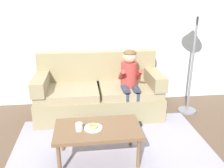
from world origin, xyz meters
TOP-DOWN VIEW (x-y plane):
  - ground at (0.00, 0.00)m, footprint 10.00×10.00m
  - wall_back at (0.00, 1.40)m, footprint 8.00×0.10m
  - area_rug at (0.00, -0.25)m, footprint 2.54×1.79m
  - couch at (-0.09, 0.85)m, footprint 1.99×0.90m
  - coffee_table at (-0.19, -0.40)m, footprint 1.00×0.56m
  - person_child at (0.38, 0.64)m, footprint 0.34×0.58m
  - plate at (-0.24, -0.41)m, footprint 0.21×0.21m
  - donut at (-0.24, -0.41)m, footprint 0.13×0.13m
  - mug at (-0.40, -0.43)m, footprint 0.08×0.08m
  - toy_controller at (-0.62, -0.00)m, footprint 0.23×0.09m
  - floor_lamp at (1.41, 0.71)m, footprint 0.39×0.39m

SIDE VIEW (x-z plane):
  - ground at x=0.00m, z-range 0.00..0.00m
  - area_rug at x=0.00m, z-range 0.00..0.01m
  - toy_controller at x=-0.62m, z-range 0.00..0.05m
  - couch at x=-0.09m, z-range -0.14..0.85m
  - coffee_table at x=-0.19m, z-range 0.17..0.60m
  - plate at x=-0.24m, z-range 0.43..0.44m
  - donut at x=-0.24m, z-range 0.44..0.48m
  - mug at x=-0.40m, z-range 0.43..0.52m
  - person_child at x=0.38m, z-range 0.12..1.22m
  - wall_back at x=0.00m, z-range 0.00..2.80m
  - floor_lamp at x=1.41m, z-range 0.65..2.50m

